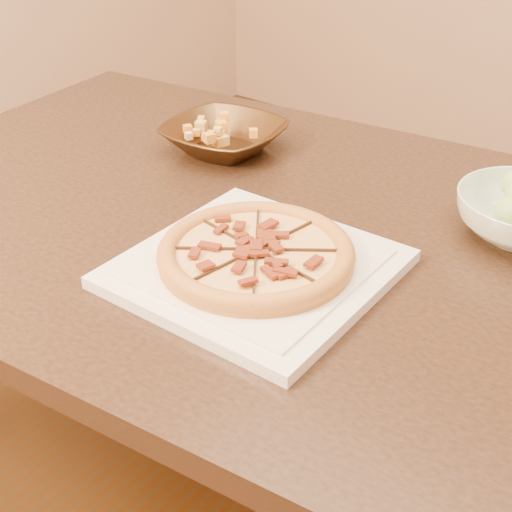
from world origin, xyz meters
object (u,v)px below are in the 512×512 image
object	(u,v)px
plate	(256,268)
bronze_bowl	(224,138)
pizza	(256,254)
dining_table	(259,269)

from	to	relation	value
plate	bronze_bowl	distance (m)	0.43
pizza	bronze_bowl	world-z (taller)	bronze_bowl
plate	bronze_bowl	bearing A→B (deg)	136.43
dining_table	pizza	xyz separation A→B (m)	(0.10, -0.13, 0.13)
dining_table	bronze_bowl	distance (m)	0.30
dining_table	bronze_bowl	xyz separation A→B (m)	(-0.21, 0.17, 0.13)
pizza	bronze_bowl	distance (m)	0.43
dining_table	plate	bearing A→B (deg)	-53.09
bronze_bowl	plate	bearing A→B (deg)	-43.57
plate	pizza	size ratio (longest dim) A/B	1.27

